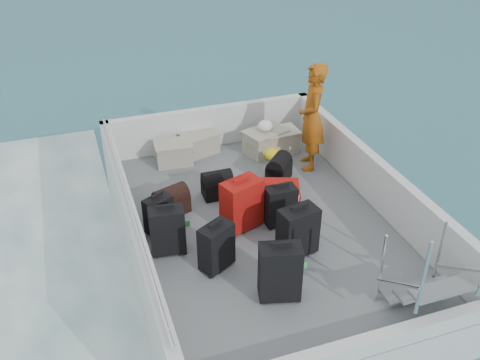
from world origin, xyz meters
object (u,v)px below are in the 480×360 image
object	(u,v)px
suitcase_4	(216,247)
suitcase_5	(242,205)
suitcase_2	(159,215)
crate_2	(265,142)
suitcase_3	(280,273)
suitcase_7	(280,206)
suitcase_8	(272,196)
crate_1	(200,144)
suitcase_6	(298,232)
crate_3	(279,142)
passenger	(312,118)
crate_0	(174,154)
suitcase_1	(167,231)

from	to	relation	value
suitcase_4	suitcase_5	bearing A→B (deg)	21.20
suitcase_2	crate_2	xyz separation A→B (m)	(2.13, 1.60, -0.07)
suitcase_4	suitcase_3	bearing A→B (deg)	-83.82
suitcase_2	suitcase_7	size ratio (longest dim) A/B	0.92
suitcase_5	suitcase_8	size ratio (longest dim) A/B	0.92
suitcase_5	crate_1	size ratio (longest dim) A/B	1.29
suitcase_6	suitcase_7	size ratio (longest dim) A/B	1.14
suitcase_2	suitcase_5	size ratio (longest dim) A/B	0.74
suitcase_3	suitcase_5	world-z (taller)	suitcase_5
crate_3	passenger	world-z (taller)	passenger
crate_2	passenger	distance (m)	1.06
suitcase_7	crate_3	size ratio (longest dim) A/B	0.97
suitcase_5	crate_0	size ratio (longest dim) A/B	1.26
suitcase_7	passenger	xyz separation A→B (m)	(1.06, 1.31, 0.57)
suitcase_2	passenger	world-z (taller)	passenger
suitcase_6	suitcase_8	size ratio (longest dim) A/B	0.85
suitcase_8	suitcase_3	bearing A→B (deg)	-179.36
crate_0	suitcase_3	bearing A→B (deg)	-82.97
suitcase_1	suitcase_4	world-z (taller)	suitcase_1
suitcase_4	crate_1	distance (m)	2.95
suitcase_1	suitcase_8	xyz separation A→B (m)	(1.64, 0.56, -0.17)
suitcase_6	crate_3	world-z (taller)	suitcase_6
suitcase_6	suitcase_7	xyz separation A→B (m)	(0.04, 0.65, -0.04)
suitcase_4	suitcase_8	bearing A→B (deg)	12.92
passenger	crate_2	bearing A→B (deg)	-123.68
suitcase_1	crate_2	size ratio (longest dim) A/B	1.03
suitcase_5	passenger	world-z (taller)	passenger
suitcase_2	suitcase_3	bearing A→B (deg)	-85.56
suitcase_2	suitcase_3	distance (m)	1.96
suitcase_3	suitcase_5	xyz separation A→B (m)	(0.04, 1.41, 0.00)
crate_3	crate_0	bearing A→B (deg)	174.33
suitcase_8	crate_3	size ratio (longest dim) A/B	1.30
suitcase_6	passenger	size ratio (longest dim) A/B	0.39
crate_1	suitcase_2	bearing A→B (deg)	-119.57
suitcase_1	crate_3	xyz separation A→B (m)	(2.36, 2.03, -0.15)
suitcase_1	suitcase_7	xyz separation A→B (m)	(1.56, 0.10, -0.04)
suitcase_5	suitcase_6	world-z (taller)	suitcase_5
crate_0	crate_3	distance (m)	1.78
suitcase_3	crate_2	xyz separation A→B (m)	(1.11, 3.26, -0.16)
suitcase_6	crate_0	world-z (taller)	suitcase_6
suitcase_4	suitcase_6	bearing A→B (deg)	-33.26
suitcase_3	suitcase_7	bearing A→B (deg)	81.55
suitcase_6	suitcase_8	bearing A→B (deg)	74.28
suitcase_6	crate_0	size ratio (longest dim) A/B	1.16
crate_0	passenger	xyz separation A→B (m)	(2.03, -0.79, 0.69)
suitcase_3	passenger	size ratio (longest dim) A/B	0.42
suitcase_4	suitcase_5	size ratio (longest dim) A/B	0.86
suitcase_2	crate_1	xyz separation A→B (m)	(1.10, 1.94, -0.10)
crate_3	crate_2	bearing A→B (deg)	172.73
suitcase_2	suitcase_6	world-z (taller)	suitcase_6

